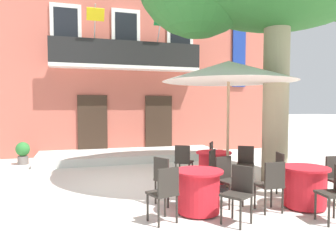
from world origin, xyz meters
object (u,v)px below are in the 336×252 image
(cafe_chair_front_2, at_px, (208,167))
(cafe_table_middle, at_px, (305,187))
(cafe_chair_middle_3, at_px, (271,183))
(cafe_chair_front_3, at_px, (245,162))
(cafe_chair_near_tree_0, at_px, (165,177))
(ground_planter_left, at_px, (23,152))
(cafe_chair_middle_2, at_px, (285,171))
(cafe_chair_front_0, at_px, (215,156))
(cafe_table_near_tree, at_px, (198,191))
(cafe_chair_near_tree_1, at_px, (165,191))
(cafe_chair_near_tree_2, at_px, (239,190))
(cafe_chair_front_1, at_px, (183,160))
(cafe_umbrella, at_px, (229,72))
(cafe_table_front, at_px, (214,167))
(cafe_chair_near_tree_3, at_px, (227,177))

(cafe_chair_front_2, bearing_deg, cafe_table_middle, -53.53)
(cafe_chair_middle_3, xyz_separation_m, cafe_chair_front_3, (0.64, 1.95, 0.00))
(cafe_table_middle, height_order, cafe_chair_front_2, cafe_chair_front_2)
(cafe_chair_near_tree_0, height_order, ground_planter_left, cafe_chair_near_tree_0)
(cafe_chair_middle_2, distance_m, ground_planter_left, 7.95)
(cafe_table_middle, bearing_deg, ground_planter_left, 132.15)
(cafe_chair_near_tree_0, xyz_separation_m, cafe_chair_front_3, (2.29, 0.99, 0.00))
(cafe_chair_front_0, bearing_deg, cafe_table_middle, -81.73)
(cafe_table_near_tree, distance_m, cafe_chair_middle_3, 1.28)
(cafe_chair_near_tree_1, relative_size, cafe_chair_near_tree_2, 1.00)
(cafe_chair_middle_2, bearing_deg, cafe_chair_front_1, 129.70)
(cafe_chair_near_tree_2, bearing_deg, cafe_chair_front_3, 57.28)
(cafe_chair_middle_3, relative_size, ground_planter_left, 1.25)
(cafe_chair_near_tree_1, bearing_deg, cafe_table_middle, 0.27)
(cafe_umbrella, bearing_deg, cafe_table_front, 87.82)
(cafe_table_middle, distance_m, cafe_chair_front_2, 2.04)
(cafe_chair_front_2, bearing_deg, cafe_chair_front_1, 102.77)
(cafe_chair_middle_2, relative_size, ground_planter_left, 1.25)
(cafe_chair_near_tree_3, xyz_separation_m, cafe_chair_middle_3, (0.53, -0.62, 0.00))
(cafe_chair_front_1, bearing_deg, cafe_umbrella, -61.10)
(cafe_chair_front_1, bearing_deg, cafe_table_near_tree, -103.30)
(cafe_table_middle, xyz_separation_m, ground_planter_left, (-5.64, 6.23, 0.01))
(cafe_chair_front_1, bearing_deg, cafe_chair_front_3, -28.66)
(cafe_chair_near_tree_0, height_order, cafe_table_front, cafe_chair_near_tree_0)
(cafe_chair_near_tree_0, xyz_separation_m, cafe_umbrella, (1.60, 0.57, 2.08))
(cafe_chair_front_1, height_order, cafe_chair_front_2, same)
(cafe_chair_near_tree_0, height_order, cafe_chair_middle_2, same)
(cafe_table_near_tree, height_order, cafe_table_front, same)
(cafe_chair_near_tree_2, xyz_separation_m, cafe_chair_middle_3, (0.78, 0.27, 0.00))
(cafe_table_middle, height_order, cafe_chair_front_0, cafe_chair_front_0)
(cafe_table_middle, distance_m, cafe_chair_front_3, 1.90)
(cafe_table_near_tree, xyz_separation_m, cafe_umbrella, (1.18, 1.20, 2.22))
(cafe_table_middle, bearing_deg, cafe_chair_near_tree_0, 159.29)
(cafe_table_middle, relative_size, ground_planter_left, 1.19)
(cafe_chair_middle_3, height_order, ground_planter_left, cafe_chair_middle_3)
(cafe_table_front, bearing_deg, cafe_chair_front_0, 62.38)
(cafe_chair_front_2, bearing_deg, cafe_chair_middle_2, -33.76)
(cafe_table_near_tree, xyz_separation_m, cafe_chair_front_1, (0.55, 2.34, 0.14))
(cafe_chair_near_tree_3, bearing_deg, cafe_umbrella, 62.09)
(cafe_chair_near_tree_3, relative_size, cafe_chair_middle_2, 1.00)
(cafe_chair_front_0, bearing_deg, cafe_chair_front_1, -163.41)
(cafe_chair_front_1, relative_size, cafe_chair_front_3, 1.00)
(cafe_chair_front_0, relative_size, cafe_umbrella, 0.31)
(cafe_chair_near_tree_1, height_order, cafe_chair_front_2, same)
(cafe_chair_front_2, height_order, ground_planter_left, cafe_chair_front_2)
(cafe_chair_front_0, xyz_separation_m, cafe_chair_front_2, (-0.78, -1.28, 0.00))
(cafe_table_near_tree, bearing_deg, cafe_chair_front_0, 59.40)
(cafe_chair_near_tree_2, relative_size, cafe_chair_front_0, 1.00)
(cafe_table_front, bearing_deg, cafe_chair_middle_2, -59.20)
(cafe_umbrella, bearing_deg, cafe_chair_near_tree_3, -117.91)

